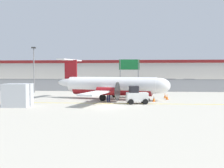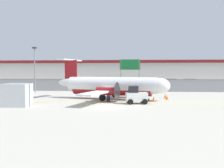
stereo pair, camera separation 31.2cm
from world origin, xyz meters
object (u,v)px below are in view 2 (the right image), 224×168
Objects in this scene: parked_car_1 at (70,84)px; cargo_container at (17,95)px; highway_sign at (130,67)px; parked_car_0 at (52,83)px; parked_car_6 at (170,82)px; parked_car_2 at (91,83)px; traffic_cone_near_left at (154,99)px; apron_light_pole at (35,66)px; baggage_tug at (136,96)px; parked_car_7 at (190,82)px; commuter_airplane at (113,86)px; parked_car_4 at (127,83)px; traffic_cone_far_left at (167,97)px; parked_car_5 at (153,82)px; traffic_cone_near_right at (165,96)px; parked_car_3 at (110,82)px; ground_crew_worker at (108,93)px.

cargo_container is at bearing 89.60° from parked_car_1.
parked_car_1 is 13.94m from highway_sign.
parked_car_0 and parked_car_6 have the same top height.
parked_car_2 is at bearing -127.56° from parked_car_1.
apron_light_pole is (-18.09, 10.55, 3.99)m from traffic_cone_near_left.
baggage_tug is 0.57× the size of parked_car_7.
baggage_tug is 0.58× the size of parked_car_6.
highway_sign is at bearing 100.44° from traffic_cone_near_left.
commuter_airplane reaches higher than parked_car_4.
traffic_cone_far_left is 0.15× the size of parked_car_2.
parked_car_6 is at bearing 9.46° from parked_car_5.
parked_car_5 is at bearing -7.44° from parked_car_7.
traffic_cone_near_right is 26.87m from parked_car_2.
parked_car_3 is (4.02, 3.85, 0.00)m from parked_car_2.
parked_car_3 is at bearing -133.78° from parked_car_1.
parked_car_4 is (16.13, 2.00, 0.00)m from parked_car_0.
highway_sign is (-8.98, -13.64, 3.24)m from parked_car_6.
highway_sign is (-1.00, 18.24, 3.28)m from baggage_tug.
traffic_cone_far_left is 0.15× the size of parked_car_5.
parked_car_5 is 27.97m from apron_light_pole.
parked_car_3 is at bearing 29.08° from parked_car_0.
traffic_cone_far_left is 15.21m from highway_sign.
parked_car_6 is at bearing 81.24° from traffic_cone_far_left.
traffic_cone_near_right is at bearing 29.40° from commuter_airplane.
traffic_cone_near_right is 25.84m from parked_car_5.
parked_car_2 is (-7.24, 24.89, -0.71)m from commuter_airplane.
traffic_cone_near_left is 0.12× the size of highway_sign.
highway_sign is at bearing -72.97° from parked_car_3.
highway_sign is at bearing 62.21° from cargo_container.
parked_car_1 is at bearing -120.67° from parked_car_2.
traffic_cone_near_right is 24.81m from parked_car_1.
baggage_tug reaches higher than traffic_cone_near_right.
parked_car_5 is at bearing 43.38° from apron_light_pole.
baggage_tug is 27.38m from parked_car_1.
baggage_tug is 18.56m from highway_sign.
traffic_cone_near_right is (15.17, 8.84, -0.79)m from cargo_container.
commuter_airplane is 24.87× the size of traffic_cone_far_left.
highway_sign reaches higher than parked_car_3.
highway_sign is (8.99, -10.74, 3.24)m from parked_car_2.
parked_car_6 is at bearing 65.69° from baggage_tug.
apron_light_pole is (-10.14, -20.19, 3.41)m from parked_car_3.
parked_car_1 is (-1.85, 26.88, -0.21)m from cargo_container.
parked_car_2 is 14.32m from parked_car_5.
apron_light_pole is (1.94, -13.79, 3.41)m from parked_car_0.
highway_sign is at bearing 82.89° from baggage_tug.
parked_car_6 is at bearing 56.64° from highway_sign.
traffic_cone_near_right is 0.12× the size of highway_sign.
traffic_cone_near_right is 26.89m from parked_car_7.
ground_crew_worker is (-0.34, -2.58, -0.65)m from commuter_airplane.
traffic_cone_near_right is 0.15× the size of parked_car_7.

